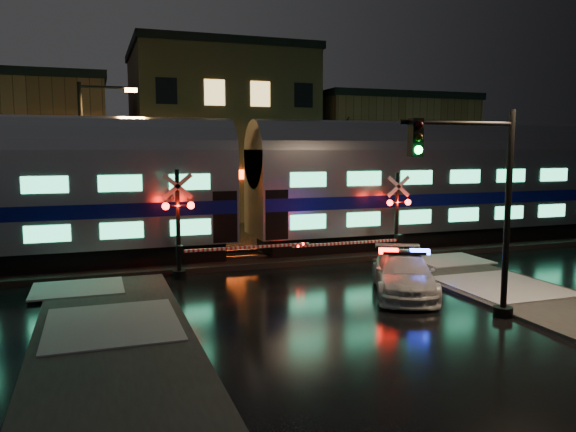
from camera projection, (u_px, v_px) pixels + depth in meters
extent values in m
plane|color=black|center=(298.00, 285.00, 20.27)|extent=(120.00, 120.00, 0.00)
cube|color=black|center=(259.00, 256.00, 24.95)|extent=(90.00, 4.20, 0.24)
cube|color=#2D2D2D|center=(117.00, 367.00, 12.52)|extent=(4.00, 20.00, 0.12)
cube|color=#2D2D2D|center=(571.00, 311.00, 16.75)|extent=(4.00, 20.00, 0.12)
cube|color=brown|center=(219.00, 137.00, 41.33)|extent=(12.00, 11.00, 11.50)
cube|color=brown|center=(379.00, 156.00, 45.27)|extent=(12.00, 10.00, 8.50)
cube|color=black|center=(487.00, 232.00, 28.86)|extent=(24.00, 2.40, 0.80)
cube|color=#B7BAC1|center=(489.00, 187.00, 28.58)|extent=(25.00, 3.05, 3.80)
cube|color=navy|center=(489.00, 195.00, 28.63)|extent=(24.75, 3.09, 0.55)
cube|color=#40F4A6|center=(510.00, 213.00, 27.26)|extent=(21.00, 0.05, 0.62)
cube|color=#40F4A6|center=(511.00, 176.00, 27.05)|extent=(21.00, 0.05, 0.62)
cylinder|color=#B7BAC1|center=(491.00, 153.00, 28.38)|extent=(25.00, 3.05, 3.05)
imported|color=silver|center=(404.00, 274.00, 18.91)|extent=(3.74, 5.15, 1.39)
cube|color=black|center=(404.00, 253.00, 18.82)|extent=(1.47, 0.93, 0.09)
cube|color=#FF0C05|center=(389.00, 251.00, 18.86)|extent=(0.71, 0.56, 0.16)
cube|color=#1426FF|center=(420.00, 252.00, 18.77)|extent=(0.71, 0.56, 0.16)
cylinder|color=black|center=(395.00, 259.00, 24.25)|extent=(0.48, 0.48, 0.29)
cylinder|color=black|center=(396.00, 218.00, 24.04)|extent=(0.16, 0.16, 3.88)
sphere|color=#FF0C05|center=(390.00, 203.00, 23.65)|extent=(0.25, 0.25, 0.25)
sphere|color=#FF0C05|center=(408.00, 202.00, 23.93)|extent=(0.25, 0.25, 0.25)
cube|color=white|center=(347.00, 243.00, 23.13)|extent=(4.85, 0.10, 0.10)
cube|color=black|center=(399.00, 240.00, 23.91)|extent=(0.25, 0.30, 0.45)
cylinder|color=black|center=(179.00, 274.00, 21.23)|extent=(0.52, 0.52, 0.31)
cylinder|color=black|center=(178.00, 225.00, 21.00)|extent=(0.17, 0.17, 4.13)
sphere|color=#FF0C05|center=(166.00, 206.00, 20.60)|extent=(0.27, 0.27, 0.27)
sphere|color=#FF0C05|center=(191.00, 205.00, 20.90)|extent=(0.27, 0.27, 0.27)
cube|color=white|center=(247.00, 247.00, 21.72)|extent=(5.16, 0.10, 0.10)
cube|color=black|center=(180.00, 251.00, 20.89)|extent=(0.25, 0.30, 0.45)
cylinder|color=black|center=(503.00, 312.00, 16.40)|extent=(0.56, 0.56, 0.30)
cylinder|color=black|center=(507.00, 216.00, 16.05)|extent=(0.18, 0.18, 5.98)
cylinder|color=black|center=(458.00, 123.00, 15.16)|extent=(3.59, 0.12, 0.12)
cube|color=black|center=(415.00, 137.00, 14.61)|extent=(0.32, 0.28, 1.00)
sphere|color=#0CFF3F|center=(418.00, 150.00, 14.50)|extent=(0.22, 0.22, 0.22)
cylinder|color=black|center=(83.00, 169.00, 25.87)|extent=(0.20, 0.20, 7.89)
cylinder|color=black|center=(106.00, 87.00, 25.80)|extent=(2.37, 0.12, 0.12)
cube|color=orange|center=(131.00, 90.00, 26.16)|extent=(0.54, 0.28, 0.18)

